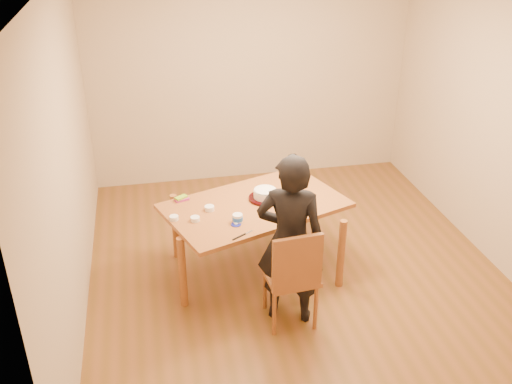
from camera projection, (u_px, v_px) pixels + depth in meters
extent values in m
cube|color=brown|center=(294.00, 269.00, 5.70)|extent=(4.00, 4.50, 0.00)
cube|color=tan|center=(251.00, 76.00, 7.04)|extent=(4.00, 0.00, 2.70)
cube|color=tan|center=(67.00, 162.00, 4.73)|extent=(0.00, 4.50, 2.70)
cube|color=tan|center=(501.00, 128.00, 5.44)|extent=(0.00, 4.50, 2.70)
cube|color=brown|center=(255.00, 206.00, 5.35)|extent=(1.87, 1.47, 0.04)
cube|color=brown|center=(290.00, 276.00, 4.83)|extent=(0.46, 0.46, 0.04)
cylinder|color=red|center=(265.00, 198.00, 5.42)|extent=(0.31, 0.31, 0.02)
cylinder|color=white|center=(265.00, 194.00, 5.40)|extent=(0.22, 0.22, 0.07)
ellipsoid|color=white|center=(265.00, 189.00, 5.38)|extent=(0.21, 0.21, 0.03)
cylinder|color=white|center=(238.00, 218.00, 5.02)|extent=(0.09, 0.09, 0.08)
cylinder|color=#1920A8|center=(236.00, 224.00, 5.00)|extent=(0.09, 0.09, 0.01)
ellipsoid|color=white|center=(236.00, 223.00, 4.99)|extent=(0.04, 0.04, 0.02)
cylinder|color=white|center=(195.00, 219.00, 5.05)|extent=(0.08, 0.08, 0.04)
cylinder|color=white|center=(209.00, 208.00, 5.22)|extent=(0.09, 0.09, 0.04)
cylinder|color=white|center=(174.00, 218.00, 5.07)|extent=(0.08, 0.08, 0.04)
cube|color=#C12D5C|center=(182.00, 199.00, 5.40)|extent=(0.15, 0.10, 0.02)
cube|color=#22951B|center=(181.00, 197.00, 5.39)|extent=(0.13, 0.11, 0.02)
cube|color=black|center=(239.00, 237.00, 4.81)|extent=(0.13, 0.09, 0.01)
imported|color=black|center=(290.00, 240.00, 4.72)|extent=(0.66, 0.54, 1.56)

